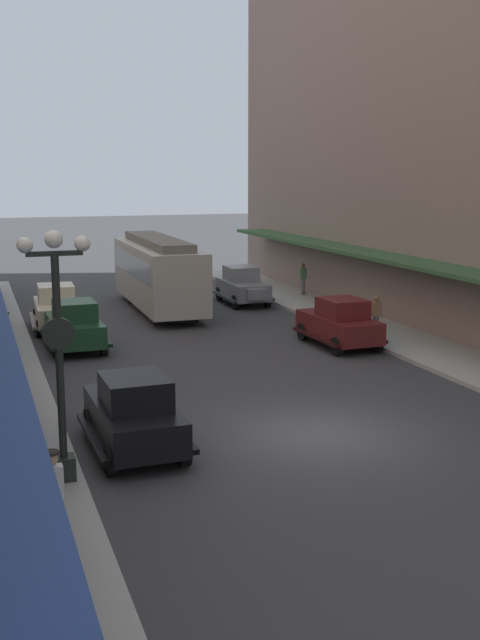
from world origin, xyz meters
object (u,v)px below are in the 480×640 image
parked_car_3 (57,307)px  lamp_post_with_clock (59,346)px  pedestrian_2 (53,497)px  pedestrian_3 (6,336)px  parked_car_5 (134,412)px  streetcar (158,271)px  pedestrian_1 (303,279)px  parked_car_4 (242,285)px  pedestrian_4 (376,316)px  parked_car_1 (339,322)px  parked_car_0 (74,324)px

parked_car_3 → lamp_post_with_clock: bearing=-95.7°
pedestrian_2 → pedestrian_3: (-0.12, 13.73, 0.00)m
parked_car_5 → pedestrian_3: (-2.40, 9.33, 0.07)m
parked_car_3 → streetcar: (5.00, 2.88, 0.96)m
pedestrian_3 → lamp_post_with_clock: bearing=-86.8°
pedestrian_1 → pedestrian_2: pedestrian_2 is taller
lamp_post_with_clock → pedestrian_1: 25.55m
parked_car_5 → parked_car_3: bearing=90.5°
parked_car_4 → pedestrian_3: 14.80m
pedestrian_4 → lamp_post_with_clock: bearing=-142.0°
parked_car_1 → pedestrian_4: parked_car_1 is taller
parked_car_4 → parked_car_3: bearing=-160.1°
parked_car_4 → lamp_post_with_clock: (-11.05, -20.05, 2.04)m
parked_car_1 → lamp_post_with_clock: size_ratio=0.83×
lamp_post_with_clock → pedestrian_1: lamp_post_with_clock is taller
parked_car_1 → parked_car_0: bearing=163.7°
parked_car_1 → pedestrian_2: size_ratio=2.58×
parked_car_0 → parked_car_4: bearing=38.9°
parked_car_0 → parked_car_1: (9.41, -2.75, 0.00)m
lamp_post_with_clock → pedestrian_3: (-0.61, 10.92, -1.97)m
parked_car_3 → pedestrian_2: 19.57m
parked_car_3 → pedestrian_4: size_ratio=2.63×
parked_car_1 → pedestrian_3: (-11.88, 1.04, 0.07)m
parked_car_3 → parked_car_5: (0.14, -15.05, 0.00)m
parked_car_3 → pedestrian_1: size_ratio=2.63×
parked_car_0 → pedestrian_2: size_ratio=2.56×
parked_car_5 → pedestrian_1: 23.14m
parked_car_3 → pedestrian_4: bearing=-29.8°
streetcar → pedestrian_3: size_ratio=5.77×
streetcar → pedestrian_2: size_ratio=5.77×
parked_car_0 → pedestrian_1: (12.81, 8.19, 0.05)m
parked_car_3 → pedestrian_1: bearing=17.8°
pedestrian_4 → pedestrian_1: bearing=81.1°
parked_car_4 → parked_car_5: size_ratio=1.00×
parked_car_1 → parked_car_4: 10.17m
pedestrian_3 → pedestrian_4: bearing=-3.2°
parked_car_5 → parked_car_1: bearing=41.2°
parked_car_0 → lamp_post_with_clock: lamp_post_with_clock is taller
parked_car_4 → pedestrian_3: parked_car_4 is taller
parked_car_4 → parked_car_5: same height
parked_car_3 → pedestrian_4: parked_car_3 is taller
parked_car_0 → streetcar: (4.80, 6.89, 0.96)m
parked_car_0 → parked_car_5: bearing=-90.4°
pedestrian_3 → parked_car_3: bearing=68.4°
pedestrian_3 → parked_car_5: bearing=-75.5°
parked_car_4 → pedestrian_2: parked_car_4 is taller
pedestrian_3 → parked_car_4: bearing=38.1°
parked_car_1 → parked_car_5: size_ratio=1.01×
parked_car_5 → lamp_post_with_clock: (-1.80, -1.59, 2.04)m
pedestrian_1 → parked_car_0: bearing=-147.4°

